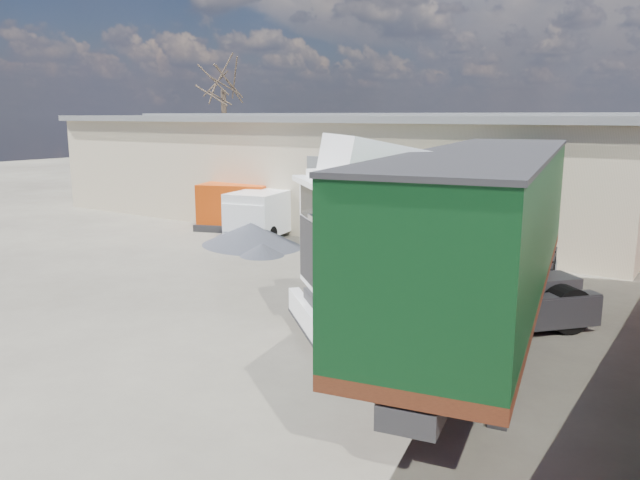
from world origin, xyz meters
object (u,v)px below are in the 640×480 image
Objects in this scene: box_trailer at (485,225)px; orange_skip at (236,210)px; bare_tree at (223,76)px; panel_van at (268,212)px; tractor_unit at (399,251)px.

orange_skip is at bearing 141.51° from box_trailer.
orange_skip is (-14.68, 7.63, -1.82)m from box_trailer.
bare_tree is 17.38m from panel_van.
box_trailer is 3.49× the size of orange_skip.
bare_tree reaches higher than tractor_unit.
tractor_unit is 2.13m from box_trailer.
bare_tree is at bearing 113.97° from orange_skip.
box_trailer is 16.64m from orange_skip.
tractor_unit is 1.35× the size of panel_van.
box_trailer is (1.85, 0.77, 0.71)m from tractor_unit.
bare_tree is 0.69× the size of box_trailer.
bare_tree reaches higher than panel_van.
tractor_unit is 13.53m from panel_van.
bare_tree reaches higher than box_trailer.
orange_skip is at bearing -171.44° from tractor_unit.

